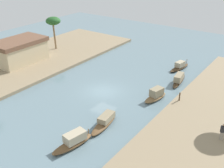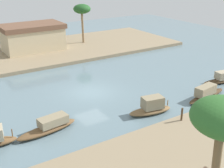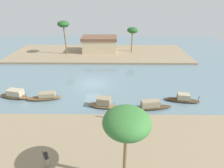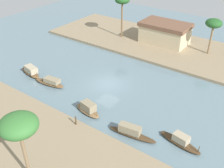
{
  "view_description": "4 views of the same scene",
  "coord_description": "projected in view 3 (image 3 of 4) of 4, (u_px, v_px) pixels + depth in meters",
  "views": [
    {
      "loc": [
        -23.07,
        -17.73,
        15.14
      ],
      "look_at": [
        0.32,
        -1.07,
        1.13
      ],
      "focal_mm": 44.0,
      "sensor_mm": 36.0,
      "label": 1
    },
    {
      "loc": [
        -11.21,
        -21.15,
        10.31
      ],
      "look_at": [
        1.67,
        -0.88,
        0.7
      ],
      "focal_mm": 47.12,
      "sensor_mm": 36.0,
      "label": 2
    },
    {
      "loc": [
        3.15,
        -23.22,
        12.06
      ],
      "look_at": [
        2.92,
        -1.75,
        0.89
      ],
      "focal_mm": 28.02,
      "sensor_mm": 36.0,
      "label": 3
    },
    {
      "loc": [
        17.87,
        -23.57,
        17.78
      ],
      "look_at": [
        1.51,
        -1.18,
        1.07
      ],
      "focal_mm": 44.46,
      "sensor_mm": 36.0,
      "label": 4
    }
  ],
  "objects": [
    {
      "name": "river_water",
      "position": [
        93.0,
        84.0,
        26.19
      ],
      "size": [
        67.0,
        67.0,
        0.0
      ],
      "primitive_type": "plane",
      "color": "slate",
      "rests_on": "ground"
    },
    {
      "name": "sampan_near_left_bank",
      "position": [
        15.0,
        95.0,
        22.44
      ],
      "size": [
        4.17,
        1.86,
        1.24
      ],
      "rotation": [
        0.0,
        0.0,
        -0.19
      ],
      "color": "brown",
      "rests_on": "river_water"
    },
    {
      "name": "palm_tree_right_tall",
      "position": [
        63.0,
        25.0,
        35.02
      ],
      "size": [
        2.37,
        2.37,
        6.86
      ],
      "color": "brown",
      "rests_on": "riverbank_right"
    },
    {
      "name": "riverside_building",
      "position": [
        99.0,
        44.0,
        38.69
      ],
      "size": [
        7.64,
        4.72,
        3.3
      ],
      "rotation": [
        0.0,
        0.0,
        0.01
      ],
      "color": "beige",
      "rests_on": "riverbank_right"
    },
    {
      "name": "sampan_midstream",
      "position": [
        151.0,
        106.0,
        20.26
      ],
      "size": [
        4.88,
        1.56,
        1.16
      ],
      "rotation": [
        0.0,
        0.0,
        0.15
      ],
      "color": "#47331E",
      "rests_on": "river_water"
    },
    {
      "name": "mooring_post",
      "position": [
        107.0,
        114.0,
        18.21
      ],
      "size": [
        0.14,
        0.14,
        0.94
      ],
      "primitive_type": "cylinder",
      "color": "#4C3823",
      "rests_on": "riverbank_left"
    },
    {
      "name": "palm_tree_left_far",
      "position": [
        127.0,
        123.0,
        9.99
      ],
      "size": [
        2.82,
        2.82,
        5.92
      ],
      "color": "#7F6647",
      "rests_on": "riverbank_left"
    },
    {
      "name": "palm_tree_right_short",
      "position": [
        133.0,
        31.0,
        37.5
      ],
      "size": [
        2.36,
        2.36,
        5.27
      ],
      "color": "#7F6647",
      "rests_on": "riverbank_right"
    },
    {
      "name": "sampan_open_hull",
      "position": [
        183.0,
        99.0,
        21.75
      ],
      "size": [
        4.36,
        1.69,
        1.09
      ],
      "rotation": [
        0.0,
        0.0,
        -0.16
      ],
      "color": "#47331E",
      "rests_on": "river_water"
    },
    {
      "name": "person_on_near_bank",
      "position": [
        46.0,
        159.0,
        13.06
      ],
      "size": [
        0.52,
        0.52,
        1.59
      ],
      "rotation": [
        0.0,
        0.0,
        5.46
      ],
      "color": "gray",
      "rests_on": "riverbank_left"
    },
    {
      "name": "riverbank_right",
      "position": [
        100.0,
        53.0,
        38.86
      ],
      "size": [
        38.23,
        12.91,
        0.39
      ],
      "primitive_type": "cube",
      "color": "#937F60",
      "rests_on": "ground"
    },
    {
      "name": "sampan_downstream_large",
      "position": [
        103.0,
        103.0,
        20.62
      ],
      "size": [
        3.58,
        1.73,
        1.32
      ],
      "rotation": [
        0.0,
        0.0,
        -0.18
      ],
      "color": "brown",
      "rests_on": "river_water"
    },
    {
      "name": "sampan_upstream_small",
      "position": [
        45.0,
        97.0,
        22.16
      ],
      "size": [
        4.38,
        1.58,
        0.99
      ],
      "rotation": [
        0.0,
        0.0,
        0.12
      ],
      "color": "brown",
      "rests_on": "river_water"
    },
    {
      "name": "riverbank_left",
      "position": [
        72.0,
        168.0,
        13.34
      ],
      "size": [
        38.23,
        12.91,
        0.39
      ],
      "primitive_type": "cube",
      "color": "#937F60",
      "rests_on": "ground"
    }
  ]
}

